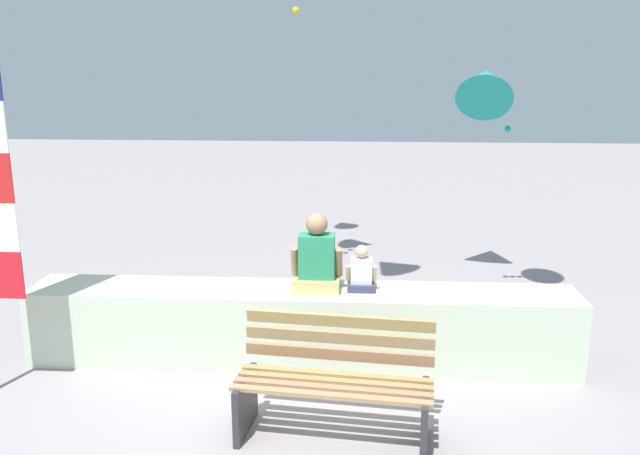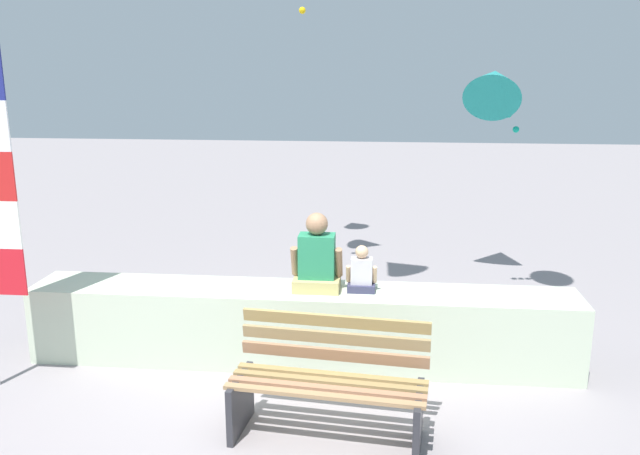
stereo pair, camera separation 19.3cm
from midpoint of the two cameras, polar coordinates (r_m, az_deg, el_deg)
ground_plane at (r=5.61m, az=-3.50°, el=-15.47°), size 40.00×40.00×0.00m
seawall_ledge at (r=6.24m, az=-2.53°, el=-8.61°), size 5.13×0.63×0.73m
park_bench at (r=5.07m, az=0.15°, el=-13.61°), size 1.53×0.76×0.88m
person_adult at (r=6.03m, az=-1.20°, el=-2.86°), size 0.48×0.35×0.73m
person_child at (r=6.04m, az=2.74°, el=-3.98°), size 0.28×0.21×0.43m
kite_teal at (r=8.45m, az=13.66°, el=12.09°), size 0.86×0.98×1.02m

